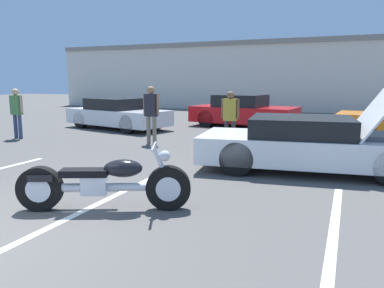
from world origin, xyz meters
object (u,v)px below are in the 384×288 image
(show_car_hood_open, at_px, (310,144))
(spectator_by_show_car, at_px, (17,109))
(spectator_near_motorcycle, at_px, (230,115))
(parked_car_left_row, at_px, (117,114))
(spectator_midground, at_px, (151,110))
(parked_car_mid_row, at_px, (243,111))
(motorcycle, at_px, (104,183))

(show_car_hood_open, xyz_separation_m, spectator_by_show_car, (-9.26, 0.91, 0.39))
(spectator_near_motorcycle, height_order, spectator_by_show_car, spectator_by_show_car)
(parked_car_left_row, bearing_deg, show_car_hood_open, -15.69)
(spectator_near_motorcycle, bearing_deg, spectator_midground, -173.43)
(parked_car_left_row, distance_m, spectator_midground, 4.09)
(show_car_hood_open, distance_m, parked_car_mid_row, 7.72)
(parked_car_mid_row, bearing_deg, show_car_hood_open, -57.61)
(spectator_near_motorcycle, relative_size, spectator_midground, 0.92)
(spectator_near_motorcycle, distance_m, spectator_by_show_car, 6.99)
(motorcycle, xyz_separation_m, spectator_midground, (-2.20, 5.40, 0.63))
(parked_car_left_row, relative_size, spectator_by_show_car, 2.83)
(parked_car_mid_row, relative_size, spectator_midground, 2.56)
(parked_car_left_row, xyz_separation_m, parked_car_mid_row, (4.42, 2.59, 0.05))
(motorcycle, height_order, show_car_hood_open, show_car_hood_open)
(spectator_near_motorcycle, xyz_separation_m, spectator_midground, (-2.36, -0.27, 0.09))
(parked_car_mid_row, bearing_deg, spectator_midground, -97.78)
(spectator_by_show_car, xyz_separation_m, spectator_midground, (4.55, 0.76, 0.06))
(motorcycle, height_order, spectator_near_motorcycle, spectator_near_motorcycle)
(parked_car_left_row, relative_size, spectator_near_motorcycle, 2.91)
(motorcycle, distance_m, spectator_near_motorcycle, 5.70)
(parked_car_left_row, distance_m, spectator_near_motorcycle, 5.93)
(show_car_hood_open, bearing_deg, spectator_by_show_car, 166.92)
(motorcycle, xyz_separation_m, parked_car_mid_row, (-0.82, 10.69, 0.23))
(motorcycle, relative_size, spectator_by_show_car, 1.45)
(parked_car_left_row, bearing_deg, spectator_by_show_car, -99.86)
(motorcycle, xyz_separation_m, spectator_by_show_car, (-6.75, 4.63, 0.57))
(show_car_hood_open, bearing_deg, parked_car_left_row, 143.07)
(spectator_by_show_car, height_order, spectator_midground, spectator_midground)
(show_car_hood_open, xyz_separation_m, parked_car_left_row, (-7.75, 4.37, 0.01))
(parked_car_left_row, relative_size, spectator_midground, 2.68)
(spectator_midground, bearing_deg, parked_car_mid_row, 75.38)
(motorcycle, relative_size, parked_car_mid_row, 0.53)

